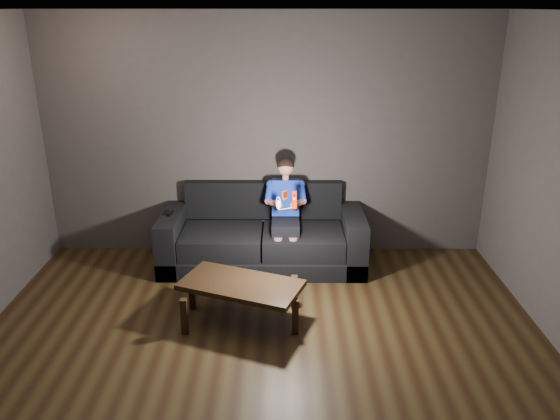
{
  "coord_description": "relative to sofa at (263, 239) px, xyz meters",
  "views": [
    {
      "loc": [
        0.17,
        -3.46,
        2.74
      ],
      "look_at": [
        0.15,
        1.55,
        0.85
      ],
      "focal_mm": 35.0,
      "sensor_mm": 36.0,
      "label": 1
    }
  ],
  "objects": [
    {
      "name": "coffee_table",
      "position": [
        -0.15,
        -1.23,
        0.06
      ],
      "size": [
        1.19,
        0.89,
        0.39
      ],
      "color": "black",
      "rests_on": "floor"
    },
    {
      "name": "nunchuk_white",
      "position": [
        0.18,
        -0.48,
        0.6
      ],
      "size": [
        0.07,
        0.09,
        0.14
      ],
      "color": "white",
      "rests_on": "child"
    },
    {
      "name": "back_wall",
      "position": [
        0.05,
        0.36,
        1.07
      ],
      "size": [
        5.0,
        0.04,
        2.7
      ],
      "primitive_type": "cube",
      "color": "#413A39",
      "rests_on": "ground"
    },
    {
      "name": "sofa",
      "position": [
        0.0,
        0.0,
        0.0
      ],
      "size": [
        2.23,
        0.96,
        0.86
      ],
      "color": "black",
      "rests_on": "floor"
    },
    {
      "name": "floor",
      "position": [
        0.05,
        -2.14,
        -0.28
      ],
      "size": [
        5.0,
        5.0,
        0.0
      ],
      "primitive_type": "plane",
      "color": "black",
      "rests_on": "ground"
    },
    {
      "name": "ceiling",
      "position": [
        0.05,
        -2.14,
        2.42
      ],
      "size": [
        5.0,
        5.0,
        0.02
      ],
      "primitive_type": "cube",
      "color": "beige",
      "rests_on": "back_wall"
    },
    {
      "name": "wii_remote_black",
      "position": [
        -1.0,
        -0.08,
        0.34
      ],
      "size": [
        0.05,
        0.14,
        0.03
      ],
      "color": "black",
      "rests_on": "sofa"
    },
    {
      "name": "wii_remote_red",
      "position": [
        0.34,
        -0.48,
        0.64
      ],
      "size": [
        0.05,
        0.07,
        0.18
      ],
      "color": "red",
      "rests_on": "child"
    },
    {
      "name": "child",
      "position": [
        0.25,
        -0.06,
        0.44
      ],
      "size": [
        0.44,
        0.55,
        1.09
      ],
      "color": "black",
      "rests_on": "sofa"
    }
  ]
}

